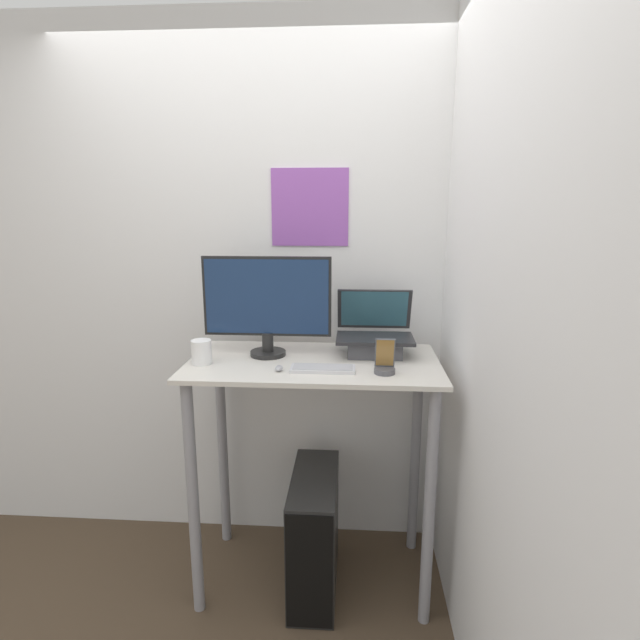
{
  "coord_description": "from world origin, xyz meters",
  "views": [
    {
      "loc": [
        0.17,
        -1.76,
        1.72
      ],
      "look_at": [
        0.03,
        0.29,
        1.25
      ],
      "focal_mm": 28.0,
      "sensor_mm": 36.0,
      "label": 1
    }
  ],
  "objects": [
    {
      "name": "mouse",
      "position": [
        -0.13,
        0.14,
        1.09
      ],
      "size": [
        0.03,
        0.05,
        0.02
      ],
      "color": "#99999E",
      "rests_on": "desk"
    },
    {
      "name": "cell_phone",
      "position": [
        0.3,
        0.15,
        1.11
      ],
      "size": [
        0.08,
        0.08,
        0.14
      ],
      "color": "#4C4C51",
      "rests_on": "desk"
    },
    {
      "name": "laptop",
      "position": [
        0.26,
        0.41,
        1.15
      ],
      "size": [
        0.34,
        0.29,
        0.28
      ],
      "color": "#4C4C51",
      "rests_on": "desk"
    },
    {
      "name": "wall_side_right",
      "position": [
        0.63,
        0.0,
        1.3
      ],
      "size": [
        0.05,
        6.0,
        2.6
      ],
      "color": "silver",
      "rests_on": "ground_plane"
    },
    {
      "name": "monitor",
      "position": [
        -0.21,
        0.36,
        1.31
      ],
      "size": [
        0.56,
        0.16,
        0.44
      ],
      "color": "black",
      "rests_on": "desk"
    },
    {
      "name": "ground_plane",
      "position": [
        0.0,
        0.0,
        0.0
      ],
      "size": [
        12.0,
        12.0,
        0.0
      ],
      "primitive_type": "plane",
      "color": "#473828"
    },
    {
      "name": "wall_back",
      "position": [
        -0.0,
        0.67,
        1.3
      ],
      "size": [
        6.0,
        0.06,
        2.6
      ],
      "color": "silver",
      "rests_on": "ground_plane"
    },
    {
      "name": "keyboard",
      "position": [
        0.05,
        0.16,
        1.08
      ],
      "size": [
        0.26,
        0.1,
        0.02
      ],
      "color": "silver",
      "rests_on": "desk"
    },
    {
      "name": "desk",
      "position": [
        0.0,
        0.29,
        0.83
      ],
      "size": [
        1.08,
        0.59,
        1.07
      ],
      "color": "beige",
      "rests_on": "ground_plane"
    },
    {
      "name": "mug",
      "position": [
        -0.47,
        0.22,
        1.13
      ],
      "size": [
        0.08,
        0.08,
        0.1
      ],
      "color": "white",
      "rests_on": "desk"
    },
    {
      "name": "computer_tower",
      "position": [
        0.01,
        0.23,
        0.28
      ],
      "size": [
        0.2,
        0.52,
        0.55
      ],
      "color": "black",
      "rests_on": "ground_plane"
    }
  ]
}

